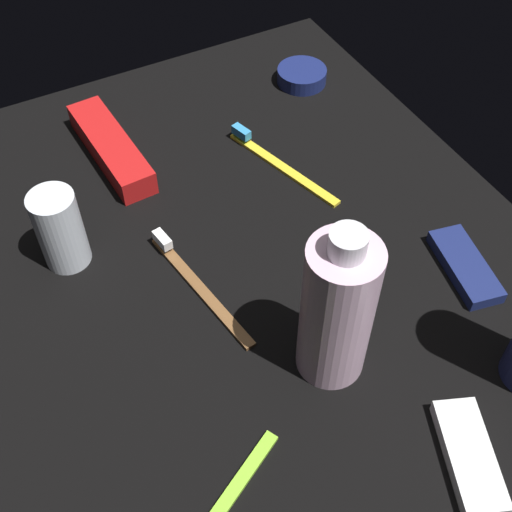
{
  "coord_description": "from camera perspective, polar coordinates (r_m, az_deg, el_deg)",
  "views": [
    {
      "loc": [
        -39.99,
        21.2,
        56.94
      ],
      "look_at": [
        0.0,
        0.0,
        3.0
      ],
      "focal_mm": 46.79,
      "sensor_mm": 36.0,
      "label": 1
    }
  ],
  "objects": [
    {
      "name": "snack_bar_navy",
      "position": [
        0.76,
        17.43,
        -0.82
      ],
      "size": [
        10.99,
        5.98,
        1.5
      ],
      "primitive_type": "cube",
      "rotation": [
        0.0,
        0.0,
        -0.2
      ],
      "color": "navy",
      "rests_on": "ground_plane"
    },
    {
      "name": "toothbrush_yellow",
      "position": [
        0.84,
        1.77,
        8.11
      ],
      "size": [
        17.6,
        6.27,
        2.1
      ],
      "color": "yellow",
      "rests_on": "ground_plane"
    },
    {
      "name": "ground_plane",
      "position": [
        0.73,
        0.0,
        -1.81
      ],
      "size": [
        84.0,
        64.0,
        1.2
      ],
      "primitive_type": "cube",
      "color": "black"
    },
    {
      "name": "bodywash_bottle",
      "position": [
        0.6,
        6.95,
        -4.64
      ],
      "size": [
        6.63,
        6.63,
        18.6
      ],
      "color": "silver",
      "rests_on": "ground_plane"
    },
    {
      "name": "cream_tin_left",
      "position": [
        0.98,
        3.93,
        15.13
      ],
      "size": [
        6.98,
        6.98,
        2.09
      ],
      "primitive_type": "cylinder",
      "color": "navy",
      "rests_on": "ground_plane"
    },
    {
      "name": "snack_bar_white",
      "position": [
        0.64,
        17.76,
        -15.97
      ],
      "size": [
        11.14,
        7.61,
        1.5
      ],
      "primitive_type": "cube",
      "rotation": [
        0.0,
        0.0,
        -0.38
      ],
      "color": "white",
      "rests_on": "ground_plane"
    },
    {
      "name": "toothpaste_box_red",
      "position": [
        0.87,
        -12.29,
        9.01
      ],
      "size": [
        17.83,
        5.44,
        3.2
      ],
      "primitive_type": "cube",
      "rotation": [
        0.0,
        0.0,
        0.06
      ],
      "color": "red",
      "rests_on": "ground_plane"
    },
    {
      "name": "toothbrush_brown",
      "position": [
        0.72,
        -5.26,
        -2.12
      ],
      "size": [
        17.96,
        4.03,
        2.1
      ],
      "color": "brown",
      "rests_on": "ground_plane"
    },
    {
      "name": "deodorant_stick",
      "position": [
        0.74,
        -16.42,
        2.19
      ],
      "size": [
        4.97,
        4.97,
        9.45
      ],
      "primitive_type": "cylinder",
      "color": "silver",
      "rests_on": "ground_plane"
    }
  ]
}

